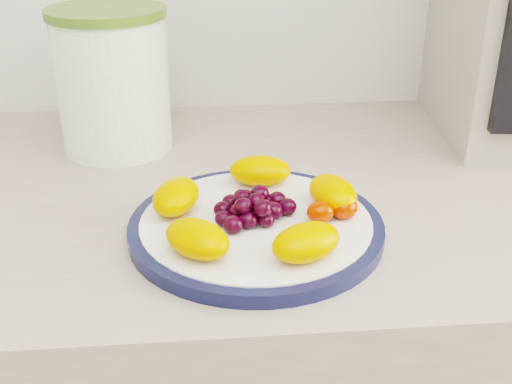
{
  "coord_description": "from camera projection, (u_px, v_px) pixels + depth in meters",
  "views": [
    {
      "loc": [
        -0.17,
        0.48,
        1.25
      ],
      "look_at": [
        -0.12,
        1.07,
        0.95
      ],
      "focal_mm": 45.0,
      "sensor_mm": 36.0,
      "label": 1
    }
  ],
  "objects": [
    {
      "name": "canister_lid",
      "position": [
        106.0,
        12.0,
        0.83
      ],
      "size": [
        0.2,
        0.2,
        0.01
      ],
      "primitive_type": "cylinder",
      "rotation": [
        0.0,
        0.0,
        -0.33
      ],
      "color": "#4E7427",
      "rests_on": "canister"
    },
    {
      "name": "fruit_plate",
      "position": [
        258.0,
        206.0,
        0.67
      ],
      "size": [
        0.24,
        0.23,
        0.03
      ],
      "color": "#FF8000",
      "rests_on": "plate_face"
    },
    {
      "name": "canister",
      "position": [
        113.0,
        85.0,
        0.87
      ],
      "size": [
        0.19,
        0.19,
        0.18
      ],
      "primitive_type": "cylinder",
      "rotation": [
        0.0,
        0.0,
        -0.33
      ],
      "color": "#497419",
      "rests_on": "counter"
    },
    {
      "name": "plate_rim",
      "position": [
        256.0,
        228.0,
        0.69
      ],
      "size": [
        0.27,
        0.27,
        0.01
      ],
      "primitive_type": "cylinder",
      "color": "#12183B",
      "rests_on": "counter"
    },
    {
      "name": "plate_face",
      "position": [
        256.0,
        227.0,
        0.68
      ],
      "size": [
        0.25,
        0.25,
        0.02
      ],
      "primitive_type": "cylinder",
      "color": "white",
      "rests_on": "counter"
    }
  ]
}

